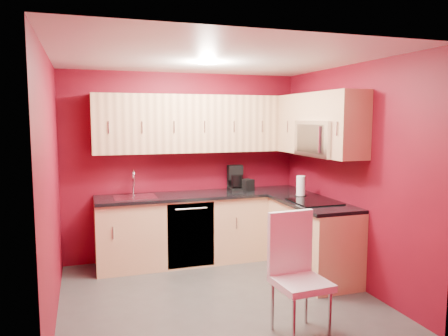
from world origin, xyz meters
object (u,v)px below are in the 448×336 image
microwave (324,139)px  dining_chair (301,276)px  sink (135,194)px  coffee_maker (236,178)px  paper_towel (301,186)px  napkin_holder (247,185)px

microwave → dining_chair: microwave is taller
microwave → sink: bearing=154.4°
microwave → coffee_maker: microwave is taller
coffee_maker → paper_towel: coffee_maker is taller
napkin_holder → dining_chair: size_ratio=0.15×
sink → coffee_maker: 1.41m
coffee_maker → dining_chair: bearing=-93.7°
microwave → coffee_maker: size_ratio=2.23×
coffee_maker → dining_chair: coffee_maker is taller
napkin_holder → dining_chair: bearing=-99.3°
paper_towel → dining_chair: 1.93m
microwave → paper_towel: (-0.08, 0.40, -0.62)m
microwave → sink: microwave is taller
napkin_holder → paper_towel: size_ratio=0.61×
microwave → sink: (-2.09, 1.00, -0.72)m
sink → paper_towel: bearing=-16.6°
coffee_maker → napkin_holder: size_ratio=2.15×
paper_towel → dining_chair: paper_towel is taller
coffee_maker → dining_chair: (-0.25, -2.35, -0.54)m
sink → dining_chair: bearing=-63.0°
microwave → coffee_maker: (-0.70, 1.10, -0.58)m
dining_chair → sink: bearing=113.7°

